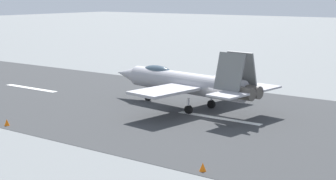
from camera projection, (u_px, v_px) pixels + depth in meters
ground_plane at (218, 118)px, 44.16m from camera, size 400.00×400.00×0.00m
runway_strip at (218, 118)px, 44.15m from camera, size 240.00×26.00×0.02m
fighter_jet at (185, 82)px, 47.78m from camera, size 17.84×13.90×5.65m
crew_person at (163, 73)px, 64.15m from camera, size 0.50×0.55×1.59m
marker_cone_near at (203, 167)px, 30.84m from camera, size 0.44×0.44×0.55m
marker_cone_mid at (7, 122)px, 41.59m from camera, size 0.44×0.44×0.55m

